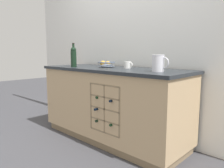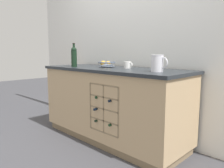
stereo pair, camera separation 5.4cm
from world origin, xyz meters
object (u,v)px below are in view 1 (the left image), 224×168
at_px(ceramic_mug, 128,65).
at_px(fruit_bowl, 106,64).
at_px(white_pitcher, 158,63).
at_px(standing_wine_bottle, 74,56).

bearing_deg(ceramic_mug, fruit_bowl, -178.61).
height_order(white_pitcher, standing_wine_bottle, standing_wine_bottle).
distance_m(white_pitcher, standing_wine_bottle, 1.22).
distance_m(fruit_bowl, white_pitcher, 0.89).
xyz_separation_m(fruit_bowl, ceramic_mug, (0.36, 0.01, -0.00)).
xyz_separation_m(fruit_bowl, white_pitcher, (0.88, -0.16, 0.04)).
bearing_deg(white_pitcher, fruit_bowl, 169.91).
bearing_deg(fruit_bowl, ceramic_mug, 1.39).
bearing_deg(white_pitcher, standing_wine_bottle, -174.57).
relative_size(white_pitcher, ceramic_mug, 1.48).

